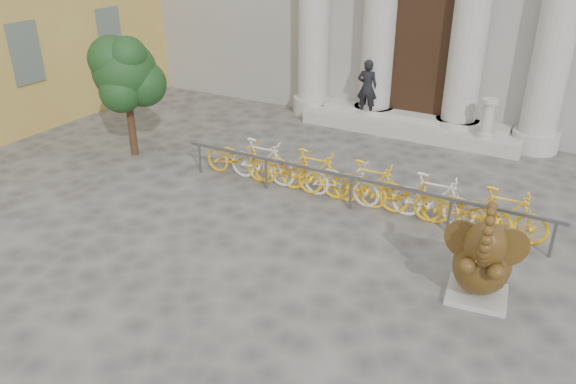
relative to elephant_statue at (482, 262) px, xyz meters
The scene contains 7 objects.
ground 4.28m from the elephant_statue, 141.74° to the right, with size 80.00×80.00×0.00m, color #474442.
entrance_steps 7.57m from the elephant_statue, 116.06° to the left, with size 6.00×1.20×0.36m, color #A8A59E.
elephant_statue is the anchor object (origin of this frame).
bike_rack 3.62m from the elephant_statue, 144.81° to the left, with size 8.00×0.53×1.00m.
tree 9.17m from the elephant_statue, 167.76° to the left, with size 1.72×1.56×2.98m.
pedestrian 8.16m from the elephant_statue, 124.31° to the left, with size 0.57×0.38×1.57m, color black.
balustrade_post 6.60m from the elephant_statue, 100.91° to the left, with size 0.41×0.41×1.00m.
Camera 1 is at (4.23, -5.10, 5.33)m, focal length 35.00 mm.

